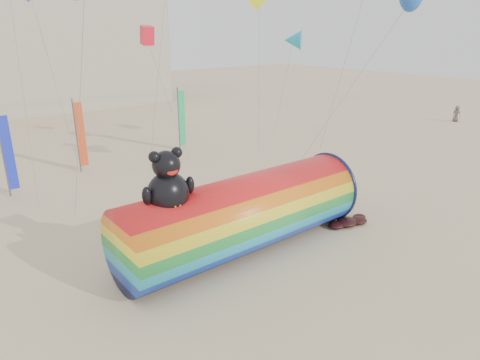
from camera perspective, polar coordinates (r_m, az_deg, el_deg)
ground at (r=21.16m, az=1.49°, el=-7.49°), size 160.00×160.00×0.00m
windsock_assembly at (r=19.26m, az=0.45°, el=-4.32°), size 11.90×3.62×5.49m
kite_handler at (r=23.11m, az=10.67°, el=-3.25°), size 0.61×0.43×1.60m
fabric_bundle at (r=22.97m, az=14.26°, el=-5.38°), size 2.62×1.35×0.41m
festival_banners at (r=31.81m, az=-18.29°, el=5.86°), size 14.17×2.70×5.20m
beachgoers at (r=24.71m, az=28.34°, el=-3.68°), size 75.45×45.53×1.79m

